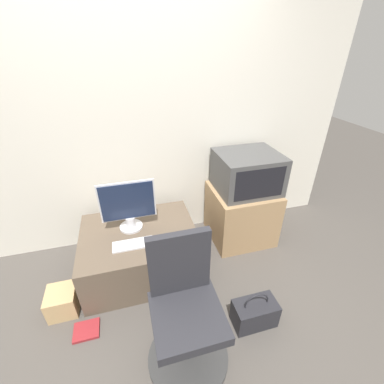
{
  "coord_description": "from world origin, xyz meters",
  "views": [
    {
      "loc": [
        -0.11,
        -1.1,
        1.91
      ],
      "look_at": [
        0.45,
        0.91,
        0.69
      ],
      "focal_mm": 24.0,
      "sensor_mm": 36.0,
      "label": 1
    }
  ],
  "objects_px": {
    "office_chair": "(186,315)",
    "crt_tv": "(247,172)",
    "cardboard_box_lower": "(63,301)",
    "main_monitor": "(128,206)",
    "handbag": "(255,313)",
    "keyboard": "(133,244)",
    "mouse": "(159,238)",
    "book": "(87,330)"
  },
  "relations": [
    {
      "from": "crt_tv",
      "to": "handbag",
      "type": "bearing_deg",
      "value": -109.29
    },
    {
      "from": "main_monitor",
      "to": "book",
      "type": "relative_size",
      "value": 2.55
    },
    {
      "from": "mouse",
      "to": "main_monitor",
      "type": "bearing_deg",
      "value": 133.22
    },
    {
      "from": "mouse",
      "to": "handbag",
      "type": "distance_m",
      "value": 0.96
    },
    {
      "from": "keyboard",
      "to": "crt_tv",
      "type": "xyz_separation_m",
      "value": [
        1.19,
        0.38,
        0.34
      ]
    },
    {
      "from": "cardboard_box_lower",
      "to": "book",
      "type": "height_order",
      "value": "cardboard_box_lower"
    },
    {
      "from": "keyboard",
      "to": "cardboard_box_lower",
      "type": "distance_m",
      "value": 0.71
    },
    {
      "from": "mouse",
      "to": "handbag",
      "type": "bearing_deg",
      "value": -47.11
    },
    {
      "from": "book",
      "to": "office_chair",
      "type": "bearing_deg",
      "value": -25.69
    },
    {
      "from": "office_chair",
      "to": "book",
      "type": "xyz_separation_m",
      "value": [
        -0.7,
        0.34,
        -0.39
      ]
    },
    {
      "from": "handbag",
      "to": "cardboard_box_lower",
      "type": "bearing_deg",
      "value": 160.4
    },
    {
      "from": "office_chair",
      "to": "book",
      "type": "distance_m",
      "value": 0.87
    },
    {
      "from": "mouse",
      "to": "book",
      "type": "xyz_separation_m",
      "value": [
        -0.65,
        -0.39,
        -0.45
      ]
    },
    {
      "from": "main_monitor",
      "to": "keyboard",
      "type": "distance_m",
      "value": 0.34
    },
    {
      "from": "main_monitor",
      "to": "handbag",
      "type": "distance_m",
      "value": 1.34
    },
    {
      "from": "keyboard",
      "to": "book",
      "type": "relative_size",
      "value": 1.78
    },
    {
      "from": "keyboard",
      "to": "cardboard_box_lower",
      "type": "relative_size",
      "value": 1.43
    },
    {
      "from": "cardboard_box_lower",
      "to": "book",
      "type": "relative_size",
      "value": 1.25
    },
    {
      "from": "mouse",
      "to": "book",
      "type": "bearing_deg",
      "value": -149.2
    },
    {
      "from": "mouse",
      "to": "crt_tv",
      "type": "height_order",
      "value": "crt_tv"
    },
    {
      "from": "mouse",
      "to": "crt_tv",
      "type": "bearing_deg",
      "value": 20.57
    },
    {
      "from": "main_monitor",
      "to": "cardboard_box_lower",
      "type": "xyz_separation_m",
      "value": [
        -0.61,
        -0.38,
        -0.57
      ]
    },
    {
      "from": "crt_tv",
      "to": "cardboard_box_lower",
      "type": "bearing_deg",
      "value": -164.3
    },
    {
      "from": "crt_tv",
      "to": "office_chair",
      "type": "xyz_separation_m",
      "value": [
        -0.92,
        -1.09,
        -0.39
      ]
    },
    {
      "from": "crt_tv",
      "to": "office_chair",
      "type": "distance_m",
      "value": 1.48
    },
    {
      "from": "office_chair",
      "to": "handbag",
      "type": "distance_m",
      "value": 0.64
    },
    {
      "from": "main_monitor",
      "to": "cardboard_box_lower",
      "type": "bearing_deg",
      "value": -148.37
    },
    {
      "from": "keyboard",
      "to": "office_chair",
      "type": "distance_m",
      "value": 0.76
    },
    {
      "from": "keyboard",
      "to": "mouse",
      "type": "xyz_separation_m",
      "value": [
        0.22,
        0.01,
        0.01
      ]
    },
    {
      "from": "keyboard",
      "to": "handbag",
      "type": "height_order",
      "value": "keyboard"
    },
    {
      "from": "keyboard",
      "to": "handbag",
      "type": "xyz_separation_m",
      "value": [
        0.84,
        -0.65,
        -0.34
      ]
    },
    {
      "from": "main_monitor",
      "to": "crt_tv",
      "type": "bearing_deg",
      "value": 6.17
    },
    {
      "from": "main_monitor",
      "to": "mouse",
      "type": "bearing_deg",
      "value": -46.78
    },
    {
      "from": "main_monitor",
      "to": "crt_tv",
      "type": "xyz_separation_m",
      "value": [
        1.19,
        0.13,
        0.11
      ]
    },
    {
      "from": "crt_tv",
      "to": "book",
      "type": "bearing_deg",
      "value": -155.1
    },
    {
      "from": "handbag",
      "to": "mouse",
      "type": "bearing_deg",
      "value": 132.89
    },
    {
      "from": "crt_tv",
      "to": "handbag",
      "type": "height_order",
      "value": "crt_tv"
    },
    {
      "from": "office_chair",
      "to": "crt_tv",
      "type": "bearing_deg",
      "value": 49.81
    },
    {
      "from": "office_chair",
      "to": "book",
      "type": "bearing_deg",
      "value": 154.31
    },
    {
      "from": "crt_tv",
      "to": "cardboard_box_lower",
      "type": "relative_size",
      "value": 2.58
    },
    {
      "from": "mouse",
      "to": "office_chair",
      "type": "bearing_deg",
      "value": -86.21
    },
    {
      "from": "book",
      "to": "keyboard",
      "type": "bearing_deg",
      "value": 41.33
    }
  ]
}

